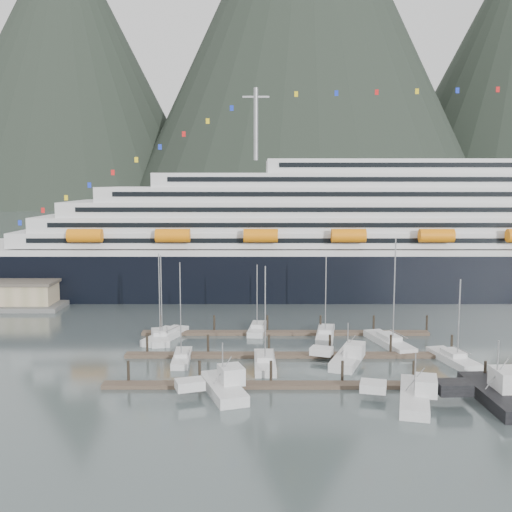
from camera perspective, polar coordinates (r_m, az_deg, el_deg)
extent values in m
plane|color=#495556|center=(86.31, 6.69, -10.08)|extent=(1600.00, 1600.00, 0.00)
cone|color=black|center=(662.19, 4.68, 20.51)|extent=(400.00, 400.00, 420.00)
cone|color=black|center=(723.56, -17.54, 16.23)|extent=(340.00, 340.00, 340.00)
cube|color=black|center=(142.88, 14.17, -1.77)|extent=(210.00, 28.00, 12.00)
cube|color=silver|center=(142.06, 14.25, 0.82)|extent=(205.80, 27.44, 1.50)
cube|color=silver|center=(143.12, 16.23, 1.85)|extent=(185.00, 26.00, 3.20)
cube|color=black|center=(130.68, 17.81, 1.40)|extent=(175.75, 0.20, 1.00)
cube|color=silver|center=(143.45, 17.04, 3.12)|extent=(180.00, 25.00, 3.20)
cube|color=black|center=(131.52, 18.63, 2.80)|extent=(171.00, 0.20, 1.00)
cube|color=silver|center=(143.89, 17.85, 4.37)|extent=(172.00, 24.00, 3.20)
cube|color=black|center=(132.46, 19.43, 4.18)|extent=(163.40, 0.20, 1.00)
cube|color=silver|center=(144.41, 18.65, 5.62)|extent=(160.00, 23.00, 3.20)
cube|color=black|center=(133.51, 20.23, 5.54)|extent=(152.00, 0.20, 1.00)
cube|color=silver|center=(145.04, 19.46, 6.82)|extent=(140.00, 22.00, 3.00)
cube|color=black|center=(134.66, 21.02, 6.83)|extent=(133.00, 0.20, 1.00)
cube|color=silver|center=(145.75, 20.25, 7.97)|extent=(95.00, 20.00, 3.00)
cube|color=black|center=(136.36, 21.72, 8.06)|extent=(90.25, 0.20, 1.00)
cylinder|color=gray|center=(137.55, -0.01, 12.44)|extent=(1.00, 1.00, 16.00)
cylinder|color=orange|center=(127.37, -15.98, 1.88)|extent=(7.00, 2.80, 2.80)
cylinder|color=orange|center=(123.61, -7.93, 1.94)|extent=(7.00, 2.80, 2.80)
cylinder|color=orange|center=(122.41, 0.45, 1.96)|extent=(7.00, 2.80, 2.80)
cylinder|color=orange|center=(123.85, 8.81, 1.93)|extent=(7.00, 2.80, 2.80)
cylinder|color=orange|center=(127.82, 16.81, 1.87)|extent=(7.00, 2.80, 2.80)
cube|color=#4C3C31|center=(76.32, 3.76, -12.16)|extent=(48.00, 2.00, 0.50)
cylinder|color=black|center=(78.53, -12.06, -10.86)|extent=(0.36, 0.36, 3.20)
cylinder|color=black|center=(77.18, -5.38, -11.05)|extent=(0.36, 0.36, 3.20)
cylinder|color=black|center=(76.87, 1.44, -11.10)|extent=(0.36, 0.36, 3.20)
cylinder|color=black|center=(77.60, 8.22, -10.99)|extent=(0.36, 0.36, 3.20)
cylinder|color=black|center=(79.36, 14.78, -10.75)|extent=(0.36, 0.36, 3.20)
cylinder|color=black|center=(82.07, 20.97, -10.39)|extent=(0.36, 0.36, 3.20)
cube|color=#4C3C31|center=(88.68, 3.21, -9.40)|extent=(48.00, 2.00, 0.50)
cylinder|color=black|center=(90.75, -10.33, -8.37)|extent=(0.36, 0.36, 3.20)
cylinder|color=black|center=(89.58, -4.59, -8.48)|extent=(0.36, 0.36, 3.20)
cylinder|color=black|center=(89.31, 1.24, -8.50)|extent=(0.36, 0.36, 3.20)
cylinder|color=black|center=(89.94, 7.04, -8.44)|extent=(0.36, 0.36, 3.20)
cylinder|color=black|center=(91.46, 12.71, -8.30)|extent=(0.36, 0.36, 3.20)
cylinder|color=black|center=(93.82, 18.13, -8.09)|extent=(0.36, 0.36, 3.20)
cube|color=#4C3C31|center=(101.20, 2.81, -7.32)|extent=(48.00, 2.00, 0.50)
cylinder|color=black|center=(103.16, -9.02, -6.47)|extent=(0.36, 0.36, 3.20)
cylinder|color=black|center=(102.13, -4.00, -6.53)|extent=(0.36, 0.36, 3.20)
cylinder|color=black|center=(101.89, 1.09, -6.55)|extent=(0.36, 0.36, 3.20)
cylinder|color=black|center=(102.45, 6.16, -6.51)|extent=(0.36, 0.36, 3.20)
cylinder|color=black|center=(103.78, 11.14, -6.43)|extent=(0.36, 0.36, 3.20)
cylinder|color=black|center=(105.87, 15.95, -6.30)|extent=(0.36, 0.36, 3.20)
cube|color=silver|center=(98.60, -9.12, -7.79)|extent=(4.47, 9.95, 1.49)
cube|color=silver|center=(98.36, -9.13, -7.24)|extent=(2.71, 3.69, 0.85)
cylinder|color=gray|center=(96.06, -9.19, -3.70)|extent=(0.17, 0.17, 13.23)
cube|color=silver|center=(87.18, -7.08, -9.73)|extent=(2.71, 9.13, 1.27)
cube|color=silver|center=(86.96, -7.08, -9.24)|extent=(1.93, 3.23, 0.72)
cylinder|color=gray|center=(84.49, -7.20, -5.16)|extent=(0.14, 0.14, 13.50)
cube|color=silver|center=(84.23, 0.85, -10.28)|extent=(2.99, 10.48, 1.54)
cube|color=silver|center=(83.93, 0.86, -9.62)|extent=(2.25, 3.68, 0.88)
cylinder|color=gray|center=(81.33, 0.88, -5.57)|extent=(0.18, 0.18, 13.17)
cube|color=silver|center=(96.74, 12.55, -8.16)|extent=(6.04, 12.95, 1.60)
cube|color=silver|center=(96.46, 12.57, -7.55)|extent=(3.32, 4.84, 0.92)
cylinder|color=gray|center=(93.75, 13.04, -3.19)|extent=(0.18, 0.18, 15.88)
cube|color=silver|center=(99.27, -8.61, -7.68)|extent=(6.55, 11.43, 1.56)
cube|color=silver|center=(99.02, -8.62, -7.10)|extent=(3.43, 4.42, 0.89)
cylinder|color=gray|center=(96.76, -9.01, -3.72)|extent=(0.18, 0.18, 12.85)
cube|color=silver|center=(102.75, 0.15, -7.09)|extent=(3.58, 9.22, 1.40)
cube|color=silver|center=(102.54, 0.15, -6.60)|extent=(2.33, 3.35, 0.80)
cylinder|color=gray|center=(100.57, 0.10, -3.88)|extent=(0.16, 0.16, 10.78)
cube|color=silver|center=(99.97, 6.62, -7.54)|extent=(4.40, 11.16, 1.45)
cube|color=silver|center=(99.74, 6.63, -7.02)|extent=(2.65, 4.09, 0.83)
cylinder|color=gray|center=(97.39, 6.65, -3.74)|extent=(0.17, 0.17, 12.54)
cube|color=silver|center=(90.28, 18.26, -9.45)|extent=(5.21, 10.50, 1.57)
cube|color=silver|center=(90.00, 18.29, -8.82)|extent=(3.01, 3.96, 0.90)
cylinder|color=gray|center=(87.90, 18.76, -5.68)|extent=(0.18, 0.18, 11.07)
cube|color=silver|center=(74.08, -3.18, -12.67)|extent=(6.67, 11.16, 1.93)
cube|color=silver|center=(72.79, -6.32, -12.07)|extent=(3.85, 3.26, 1.16)
cube|color=silver|center=(73.74, -2.38, -11.23)|extent=(3.57, 3.88, 2.12)
cube|color=black|center=(73.51, -2.38, -10.66)|extent=(3.32, 3.61, 0.48)
cylinder|color=gray|center=(72.98, -3.20, -10.08)|extent=(0.15, 0.15, 4.82)
cube|color=silver|center=(73.74, 14.83, -13.00)|extent=(6.14, 12.80, 1.77)
cube|color=silver|center=(73.46, 11.10, -12.09)|extent=(3.59, 3.38, 1.06)
cube|color=silver|center=(73.22, 15.87, -11.78)|extent=(3.32, 4.22, 1.95)
cube|color=black|center=(73.00, 15.89, -11.25)|extent=(3.09, 3.93, 0.44)
cylinder|color=gray|center=(72.73, 14.91, -10.63)|extent=(0.14, 0.14, 4.43)
cube|color=black|center=(76.65, 21.88, -12.50)|extent=(4.65, 13.63, 2.24)
cube|color=black|center=(74.27, 18.26, -11.80)|extent=(3.94, 3.13, 1.35)
cube|color=silver|center=(76.51, 22.89, -10.82)|extent=(3.32, 4.18, 2.47)
cube|color=black|center=(76.25, 22.92, -10.18)|extent=(3.09, 3.90, 0.56)
cylinder|color=gray|center=(75.41, 22.02, -9.53)|extent=(0.18, 0.18, 5.61)
cube|color=silver|center=(86.33, 8.70, -9.86)|extent=(6.45, 10.37, 1.79)
cube|color=silver|center=(86.81, 6.26, -8.98)|extent=(3.61, 3.09, 1.08)
cube|color=silver|center=(85.66, 9.37, -8.82)|extent=(3.38, 3.65, 1.97)
cube|color=black|center=(85.47, 9.38, -8.35)|extent=(3.15, 3.40, 0.45)
cylinder|color=gray|center=(85.45, 8.74, -7.79)|extent=(0.14, 0.14, 4.48)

